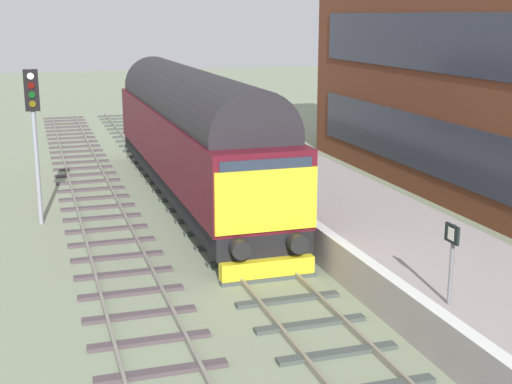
% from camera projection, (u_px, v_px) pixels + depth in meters
% --- Properties ---
extents(ground_plane, '(140.00, 140.00, 0.00)m').
position_uv_depth(ground_plane, '(244.00, 254.00, 19.96)').
color(ground_plane, gray).
rests_on(ground_plane, ground).
extents(track_main, '(2.50, 60.00, 0.15)m').
position_uv_depth(track_main, '(244.00, 252.00, 19.95)').
color(track_main, gray).
rests_on(track_main, ground).
extents(track_adjacent_west, '(2.50, 60.00, 0.15)m').
position_uv_depth(track_adjacent_west, '(120.00, 265.00, 18.95)').
color(track_adjacent_west, gray).
rests_on(track_adjacent_west, ground).
extents(station_platform, '(4.00, 44.00, 1.01)m').
position_uv_depth(station_platform, '(362.00, 226.00, 20.89)').
color(station_platform, '#9E9491').
rests_on(station_platform, ground).
extents(diesel_locomotive, '(2.74, 17.43, 4.68)m').
position_uv_depth(diesel_locomotive, '(191.00, 131.00, 25.42)').
color(diesel_locomotive, black).
rests_on(diesel_locomotive, ground).
extents(signal_post_near, '(0.44, 0.22, 4.88)m').
position_uv_depth(signal_post_near, '(34.00, 125.00, 22.07)').
color(signal_post_near, gray).
rests_on(signal_post_near, ground).
extents(platform_number_sign, '(0.10, 0.44, 1.60)m').
position_uv_depth(platform_number_sign, '(452.00, 251.00, 13.70)').
color(platform_number_sign, slate).
rests_on(platform_number_sign, station_platform).
extents(waiting_passenger, '(0.37, 0.51, 1.64)m').
position_uv_depth(waiting_passenger, '(287.00, 146.00, 25.27)').
color(waiting_passenger, '#2F2834').
rests_on(waiting_passenger, station_platform).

